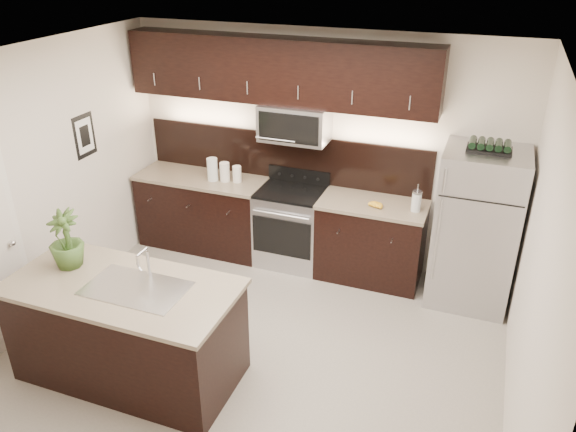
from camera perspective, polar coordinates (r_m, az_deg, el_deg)
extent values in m
plane|color=gray|center=(5.51, -3.44, -13.54)|extent=(4.50, 4.50, 0.00)
cube|color=beige|center=(6.47, 3.37, 6.70)|extent=(4.50, 0.02, 2.70)
cube|color=beige|center=(3.36, -18.43, -15.84)|extent=(4.50, 0.02, 2.70)
cube|color=beige|center=(5.97, -24.04, 2.60)|extent=(0.02, 4.00, 2.70)
cube|color=beige|center=(4.44, 23.86, -5.59)|extent=(0.02, 4.00, 2.70)
cube|color=white|center=(4.30, -4.44, 15.19)|extent=(4.50, 4.00, 0.02)
sphere|color=silver|center=(5.78, -26.19, -2.49)|extent=(0.06, 0.06, 0.06)
cube|color=black|center=(6.37, -19.94, 7.67)|extent=(0.01, 0.32, 0.46)
cube|color=white|center=(6.37, -19.92, 7.67)|extent=(0.00, 0.24, 0.36)
cube|color=black|center=(7.08, -8.57, 0.33)|extent=(1.57, 0.62, 0.90)
cube|color=black|center=(6.41, 8.39, -2.60)|extent=(1.16, 0.62, 0.90)
cube|color=#B2B2B7|center=(6.64, 0.31, -1.21)|extent=(0.76, 0.62, 0.90)
cube|color=black|center=(6.44, 0.32, 2.45)|extent=(0.76, 0.60, 0.03)
cube|color=tan|center=(6.89, -8.83, 3.84)|extent=(1.59, 0.65, 0.04)
cube|color=tan|center=(6.20, 8.67, 1.20)|extent=(1.18, 0.65, 0.04)
cube|color=black|center=(6.64, -0.46, 6.08)|extent=(3.49, 0.02, 0.56)
cube|color=#B2B2B7|center=(6.26, 0.69, 9.42)|extent=(0.76, 0.40, 0.40)
cube|color=black|center=(6.22, -1.01, 14.55)|extent=(3.49, 0.33, 0.70)
cube|color=black|center=(5.18, -15.93, -11.28)|extent=(1.90, 0.90, 0.90)
cube|color=tan|center=(4.92, -16.61, -6.93)|extent=(1.96, 0.96, 0.04)
cube|color=silver|center=(4.82, -15.20, -7.07)|extent=(0.84, 0.50, 0.01)
cylinder|color=silver|center=(4.91, -13.98, -4.72)|extent=(0.03, 0.03, 0.24)
cylinder|color=silver|center=(4.78, -14.63, -3.58)|extent=(0.02, 0.14, 0.02)
cylinder|color=silver|center=(4.76, -15.03, -4.50)|extent=(0.02, 0.02, 0.10)
cube|color=#B2B2B7|center=(6.09, 18.54, -1.24)|extent=(0.82, 0.74, 1.69)
cube|color=black|center=(5.76, 19.76, 6.38)|extent=(0.42, 0.26, 0.03)
cylinder|color=black|center=(5.74, 18.26, 7.09)|extent=(0.07, 0.24, 0.07)
cylinder|color=black|center=(5.74, 19.05, 6.97)|extent=(0.07, 0.24, 0.07)
cylinder|color=black|center=(5.74, 19.84, 6.84)|extent=(0.07, 0.24, 0.07)
cylinder|color=black|center=(5.74, 20.63, 6.71)|extent=(0.07, 0.24, 0.07)
cylinder|color=black|center=(5.75, 21.42, 6.59)|extent=(0.07, 0.24, 0.07)
imported|color=#375522|center=(5.20, -21.67, -2.22)|extent=(0.30, 0.30, 0.53)
cylinder|color=silver|center=(6.70, -7.68, 4.72)|extent=(0.13, 0.13, 0.27)
cylinder|color=silver|center=(6.67, -6.45, 4.47)|extent=(0.11, 0.11, 0.23)
cylinder|color=silver|center=(6.64, -5.20, 4.27)|extent=(0.10, 0.10, 0.19)
cylinder|color=silver|center=(6.04, 12.90, 1.37)|extent=(0.10, 0.10, 0.20)
cylinder|color=silver|center=(6.00, 13.00, 2.32)|extent=(0.10, 0.10, 0.02)
cylinder|color=silver|center=(5.98, 13.05, 2.76)|extent=(0.01, 0.01, 0.08)
ellipsoid|color=gold|center=(6.11, 8.60, 1.28)|extent=(0.20, 0.18, 0.05)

